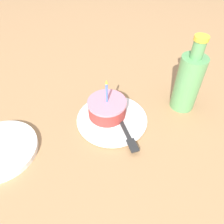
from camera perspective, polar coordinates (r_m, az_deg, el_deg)
ground_plane at (r=0.70m, az=-1.13°, el=-4.13°), size 2.40×2.40×0.04m
plate at (r=0.69m, az=0.00°, el=-1.91°), size 0.22×0.22×0.01m
cake_slice at (r=0.68m, az=-1.13°, el=1.12°), size 0.12×0.12×0.13m
fork at (r=0.65m, az=3.67°, el=-5.23°), size 0.17×0.06×0.01m
bottle at (r=0.72m, az=19.31°, el=7.56°), size 0.08×0.08×0.25m
side_plate at (r=0.69m, az=-27.16°, el=-8.73°), size 0.20×0.20×0.02m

